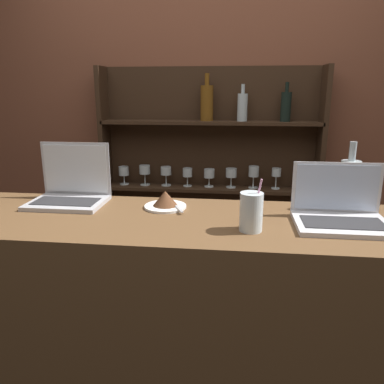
{
  "coord_description": "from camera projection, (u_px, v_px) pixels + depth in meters",
  "views": [
    {
      "loc": [
        0.18,
        -1.07,
        1.56
      ],
      "look_at": [
        0.01,
        0.31,
        1.18
      ],
      "focal_mm": 35.0,
      "sensor_mm": 36.0,
      "label": 1
    }
  ],
  "objects": [
    {
      "name": "bar_counter",
      "position": [
        188.0,
        340.0,
        1.59
      ],
      "size": [
        1.95,
        0.56,
        1.08
      ],
      "color": "brown",
      "rests_on": "ground_plane"
    },
    {
      "name": "back_shelf",
      "position": [
        210.0,
        193.0,
        2.51
      ],
      "size": [
        1.41,
        0.18,
        1.71
      ],
      "color": "#332114",
      "rests_on": "ground_plane"
    },
    {
      "name": "laptop_far",
      "position": [
        340.0,
        212.0,
        1.39
      ],
      "size": [
        0.34,
        0.25,
        0.22
      ],
      "color": "silver",
      "rests_on": "bar_counter"
    },
    {
      "name": "laptop_near",
      "position": [
        71.0,
        189.0,
        1.65
      ],
      "size": [
        0.32,
        0.23,
        0.26
      ],
      "color": "#ADADB2",
      "rests_on": "bar_counter"
    },
    {
      "name": "wine_bottle_clear",
      "position": [
        349.0,
        183.0,
        1.55
      ],
      "size": [
        0.08,
        0.08,
        0.28
      ],
      "color": "#B2C1C6",
      "rests_on": "bar_counter"
    },
    {
      "name": "water_glass",
      "position": [
        251.0,
        212.0,
        1.31
      ],
      "size": [
        0.08,
        0.08,
        0.19
      ],
      "color": "silver",
      "rests_on": "bar_counter"
    },
    {
      "name": "back_wall",
      "position": [
        209.0,
        124.0,
        2.47
      ],
      "size": [
        7.0,
        0.06,
        2.7
      ],
      "color": "brown",
      "rests_on": "ground_plane"
    },
    {
      "name": "cake_plate",
      "position": [
        165.0,
        201.0,
        1.57
      ],
      "size": [
        0.18,
        0.18,
        0.07
      ],
      "color": "white",
      "rests_on": "bar_counter"
    }
  ]
}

